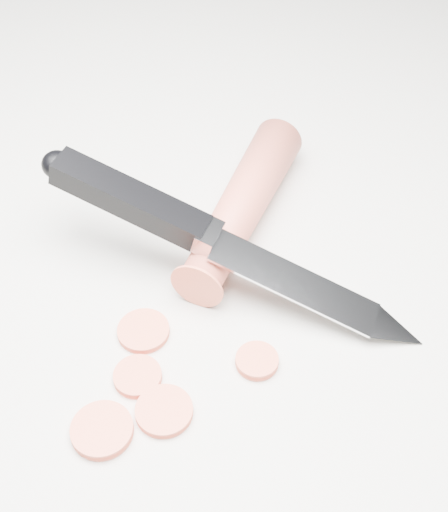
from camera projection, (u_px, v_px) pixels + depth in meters
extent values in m
plane|color=beige|center=(156.00, 312.00, 0.52)|extent=(2.40, 2.40, 0.00)
cylinder|color=#CC4F3C|center=(242.00, 205.00, 0.56)|extent=(0.12, 0.18, 0.04)
cylinder|color=#E65A3C|center=(138.00, 376.00, 0.48)|extent=(0.03, 0.03, 0.01)
cylinder|color=#E65A3C|center=(257.00, 361.00, 0.48)|extent=(0.03, 0.03, 0.01)
cylinder|color=#E65A3C|center=(102.00, 430.00, 0.45)|extent=(0.04, 0.04, 0.01)
cylinder|color=#E65A3C|center=(143.00, 331.00, 0.50)|extent=(0.04, 0.04, 0.01)
cylinder|color=#E65A3C|center=(164.00, 411.00, 0.46)|extent=(0.04, 0.04, 0.01)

